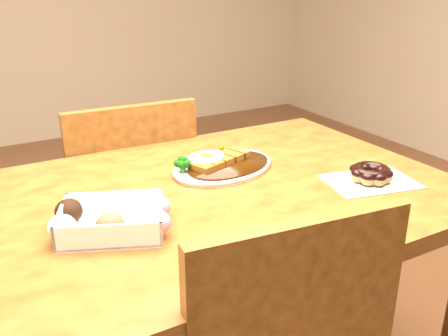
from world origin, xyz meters
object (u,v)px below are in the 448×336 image
donut_box (112,218)px  pon_de_ring (371,174)px  chair_far (128,210)px  table (205,230)px  katsu_curry_plate (221,164)px

donut_box → pon_de_ring: bearing=-6.3°
chair_far → pon_de_ring: bearing=123.5°
chair_far → pon_de_ring: size_ratio=3.61×
table → donut_box: size_ratio=4.88×
table → pon_de_ring: bearing=-20.9°
table → chair_far: (-0.02, 0.53, -0.17)m
table → katsu_curry_plate: bearing=46.2°
chair_far → pon_de_ring: (0.40, -0.68, 0.29)m
chair_far → donut_box: 0.72m
table → pon_de_ring: size_ratio=4.98×
pon_de_ring → table: bearing=159.1°
pon_de_ring → donut_box: bearing=173.7°
table → chair_far: size_ratio=1.38×
chair_far → table: bearing=95.1°
table → donut_box: bearing=-162.9°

